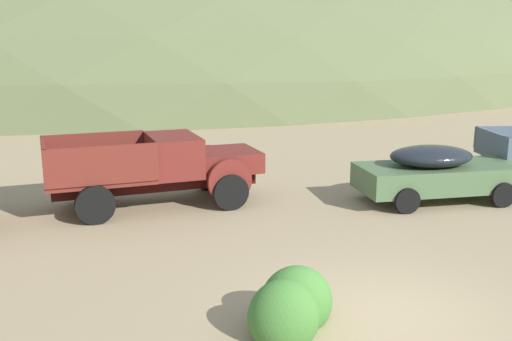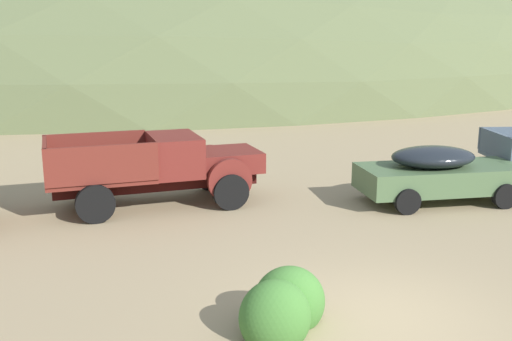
% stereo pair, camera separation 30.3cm
% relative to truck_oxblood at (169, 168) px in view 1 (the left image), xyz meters
% --- Properties ---
extents(ground_plane, '(300.00, 300.00, 0.00)m').
position_rel_truck_oxblood_xyz_m(ground_plane, '(2.01, -7.78, -1.01)').
color(ground_plane, '#998460').
extents(hill_distant, '(97.11, 78.07, 32.30)m').
position_rel_truck_oxblood_xyz_m(hill_distant, '(8.80, 51.04, -1.01)').
color(hill_distant, '#56603D').
rests_on(hill_distant, ground).
extents(hill_far_right, '(98.66, 87.71, 26.70)m').
position_rel_truck_oxblood_xyz_m(hill_far_right, '(52.58, 66.46, -1.01)').
color(hill_far_right, '#424C2D').
rests_on(hill_far_right, ground).
extents(truck_oxblood, '(5.69, 2.47, 1.91)m').
position_rel_truck_oxblood_xyz_m(truck_oxblood, '(0.00, 0.00, 0.00)').
color(truck_oxblood, black).
rests_on(truck_oxblood, ground).
extents(car_weathered_green, '(4.93, 2.52, 1.57)m').
position_rel_truck_oxblood_xyz_m(car_weathered_green, '(7.22, -2.26, -0.20)').
color(car_weathered_green, '#47603D').
rests_on(car_weathered_green, ground).
extents(bush_front_left, '(1.56, 1.47, 1.17)m').
position_rel_truck_oxblood_xyz_m(bush_front_left, '(0.31, -7.62, -0.70)').
color(bush_front_left, '#3D702D').
rests_on(bush_front_left, ground).
extents(bush_lone_scrub, '(0.76, 0.59, 0.49)m').
position_rel_truck_oxblood_xyz_m(bush_lone_scrub, '(-0.78, 2.58, -0.88)').
color(bush_lone_scrub, '#5B8E42').
rests_on(bush_lone_scrub, ground).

